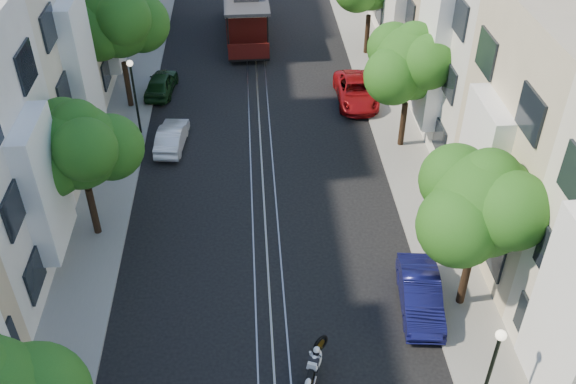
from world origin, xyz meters
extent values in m
plane|color=black|center=(0.00, 28.00, 0.00)|extent=(200.00, 200.00, 0.00)
cube|color=gray|center=(7.25, 28.00, 0.06)|extent=(2.50, 80.00, 0.12)
cube|color=gray|center=(-7.25, 28.00, 0.06)|extent=(2.50, 80.00, 0.12)
cube|color=gray|center=(-0.55, 28.00, 0.01)|extent=(0.06, 80.00, 0.02)
cube|color=gray|center=(0.00, 28.00, 0.01)|extent=(0.06, 80.00, 0.02)
cube|color=gray|center=(0.55, 28.00, 0.01)|extent=(0.06, 80.00, 0.02)
cube|color=tan|center=(0.00, 28.00, 0.00)|extent=(0.08, 80.00, 0.01)
cube|color=white|center=(8.20, 4.00, 4.62)|extent=(0.90, 3.04, 6.05)
cube|color=white|center=(8.20, 12.00, 4.20)|extent=(0.90, 3.04, 5.50)
cube|color=silver|center=(12.00, 20.00, 6.00)|extent=(7.00, 8.00, 12.00)
cube|color=white|center=(8.20, 20.00, 5.04)|extent=(0.90, 3.04, 6.60)
cube|color=#C6B28C|center=(12.00, 28.00, 4.50)|extent=(7.00, 8.00, 9.00)
cube|color=white|center=(8.20, 28.00, 3.78)|extent=(0.90, 3.04, 4.95)
cube|color=white|center=(-8.20, 12.00, 4.12)|extent=(0.90, 3.04, 5.39)
cube|color=white|center=(-8.20, 20.00, 4.94)|extent=(0.90, 3.04, 6.47)
cube|color=silver|center=(-12.00, 28.00, 4.41)|extent=(7.00, 8.00, 8.82)
cube|color=white|center=(-8.20, 28.00, 3.70)|extent=(0.90, 3.04, 4.85)
cylinder|color=black|center=(7.20, 9.00, 1.34)|extent=(0.30, 0.30, 2.45)
sphere|color=#234F13|center=(7.20, 9.00, 4.81)|extent=(3.64, 3.64, 3.64)
sphere|color=#234F13|center=(8.30, 9.50, 4.41)|extent=(2.91, 2.91, 2.91)
sphere|color=#234F13|center=(6.25, 8.30, 4.51)|extent=(2.84, 2.84, 2.84)
sphere|color=#234F13|center=(7.30, 9.10, 5.71)|extent=(2.18, 2.18, 2.18)
cylinder|color=black|center=(7.20, 20.00, 1.31)|extent=(0.30, 0.30, 2.38)
sphere|color=#234F13|center=(7.20, 20.00, 4.68)|extent=(3.54, 3.54, 3.54)
sphere|color=#234F13|center=(8.30, 20.50, 4.28)|extent=(2.83, 2.83, 2.83)
sphere|color=#234F13|center=(6.25, 19.30, 4.38)|extent=(2.76, 2.76, 2.76)
sphere|color=#234F13|center=(7.30, 20.10, 5.58)|extent=(2.12, 2.12, 2.12)
cylinder|color=black|center=(7.20, 31.00, 1.38)|extent=(0.30, 0.30, 2.52)
cylinder|color=black|center=(-7.20, 14.00, 1.26)|extent=(0.30, 0.30, 2.27)
sphere|color=#234F13|center=(-7.20, 14.00, 4.47)|extent=(3.38, 3.38, 3.38)
sphere|color=#234F13|center=(-6.10, 14.50, 4.07)|extent=(2.70, 2.70, 2.70)
sphere|color=#234F13|center=(-8.15, 13.30, 4.17)|extent=(2.64, 2.64, 2.64)
sphere|color=#234F13|center=(-7.10, 14.10, 5.38)|extent=(2.03, 2.03, 2.03)
cylinder|color=black|center=(-7.20, 25.00, 1.43)|extent=(0.30, 0.30, 2.62)
sphere|color=#234F13|center=(-7.20, 25.00, 5.14)|extent=(3.90, 3.90, 3.90)
sphere|color=#234F13|center=(-6.10, 25.50, 4.74)|extent=(3.12, 3.12, 3.12)
sphere|color=#234F13|center=(-8.15, 24.30, 4.84)|extent=(3.04, 3.04, 3.04)
sphere|color=#234F13|center=(-7.10, 25.10, 6.04)|extent=(2.34, 2.34, 2.34)
cylinder|color=black|center=(-7.20, 36.00, 1.31)|extent=(0.30, 0.30, 2.38)
cylinder|color=black|center=(6.30, 4.00, 2.12)|extent=(0.12, 0.12, 4.00)
sphere|color=#FFF2CC|center=(6.30, 4.00, 4.12)|extent=(0.32, 0.32, 0.32)
cylinder|color=black|center=(-6.30, 22.00, 2.12)|extent=(0.12, 0.12, 4.00)
sphere|color=#FFF2CC|center=(-6.30, 22.00, 4.12)|extent=(0.32, 0.32, 0.32)
torus|color=black|center=(1.20, 5.66, 0.28)|extent=(0.38, 0.69, 0.69)
torus|color=black|center=(1.62, 6.70, 0.87)|extent=(0.59, 0.52, 0.67)
ellipsoid|color=white|center=(1.39, 6.14, 0.73)|extent=(0.72, 1.02, 0.80)
ellipsoid|color=white|center=(1.31, 5.93, 0.91)|extent=(0.51, 0.60, 0.45)
cube|color=black|center=(1.17, 5.58, 0.73)|extent=(0.36, 0.52, 0.32)
cube|color=silver|center=(1.30, 5.90, 0.94)|extent=(0.47, 0.59, 0.24)
sphere|color=black|center=(1.41, 6.18, 1.05)|extent=(0.24, 0.24, 0.24)
cube|color=black|center=(-0.50, 34.20, 0.50)|extent=(2.74, 9.01, 0.34)
cube|color=#430E0B|center=(-0.50, 34.20, 1.85)|extent=(2.79, 5.65, 2.69)
imported|color=#0C0E40|center=(5.60, 8.93, 0.66)|extent=(1.80, 4.15, 1.33)
imported|color=maroon|center=(5.58, 24.80, 0.65)|extent=(2.18, 4.70, 1.30)
imported|color=silver|center=(-4.53, 20.73, 0.59)|extent=(1.60, 3.67, 1.17)
imported|color=#143216|center=(-5.60, 26.56, 0.62)|extent=(1.90, 3.81, 1.25)
camera|label=1|loc=(-0.43, -7.42, 18.14)|focal=40.00mm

